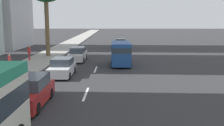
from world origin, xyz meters
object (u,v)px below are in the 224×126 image
car_third (78,54)px  pedestrian_near_lamp (10,62)px  van_second (121,52)px  car_fifth (30,92)px  car_lead (62,67)px  car_fourth (120,44)px  palm_tree (46,0)px  pedestrian_by_tree (29,52)px

car_third → pedestrian_near_lamp: pedestrian_near_lamp is taller
car_third → pedestrian_near_lamp: 8.75m
van_second → car_fifth: (-13.44, 5.61, -0.62)m
car_lead → car_fourth: size_ratio=1.08×
van_second → palm_tree: (6.31, 9.52, 5.87)m
car_lead → pedestrian_near_lamp: (1.73, 5.35, 0.24)m
car_fourth → pedestrian_by_tree: 18.11m
pedestrian_near_lamp → pedestrian_by_tree: size_ratio=0.90×
pedestrian_by_tree → palm_tree: (3.85, -1.25, 6.20)m
car_lead → pedestrian_by_tree: (7.87, 5.47, 0.35)m
car_third → pedestrian_near_lamp: (-6.77, 5.53, 0.22)m
car_lead → van_second: (5.41, -5.29, 0.67)m
palm_tree → car_lead: bearing=-160.2°
van_second → car_third: van_second is taller
van_second → car_lead: bearing=135.6°
car_third → palm_tree: bearing=-126.2°
car_lead → pedestrian_by_tree: pedestrian_by_tree is taller
car_fifth → palm_tree: 21.16m
car_lead → car_fourth: 22.95m
van_second → pedestrian_near_lamp: van_second is taller
car_fifth → palm_tree: (19.75, 3.91, 6.49)m
car_fourth → pedestrian_near_lamp: 23.24m
car_third → car_fifth: bearing=-1.7°
car_fourth → pedestrian_by_tree: size_ratio=2.34×
car_fourth → palm_tree: bearing=137.4°
pedestrian_near_lamp → car_fourth: bearing=140.8°
car_lead → car_third: car_third is taller
van_second → car_fourth: bearing=-0.7°
car_fourth → palm_tree: 15.76m
pedestrian_by_tree → car_third: bearing=-163.2°
van_second → pedestrian_by_tree: bearing=77.1°
car_lead → car_third: size_ratio=0.92×
pedestrian_near_lamp → palm_tree: bearing=162.2°
car_lead → palm_tree: size_ratio=0.52×
car_fourth → car_fifth: size_ratio=0.84×
van_second → palm_tree: palm_tree is taller
pedestrian_by_tree → pedestrian_near_lamp: bearing=101.5°
car_third → pedestrian_near_lamp: bearing=-39.2°
car_third → car_fifth: car_fifth is taller
van_second → pedestrian_by_tree: size_ratio=2.78×
van_second → car_fourth: (16.87, -0.20, -0.66)m
pedestrian_by_tree → car_fifth: bearing=118.4°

